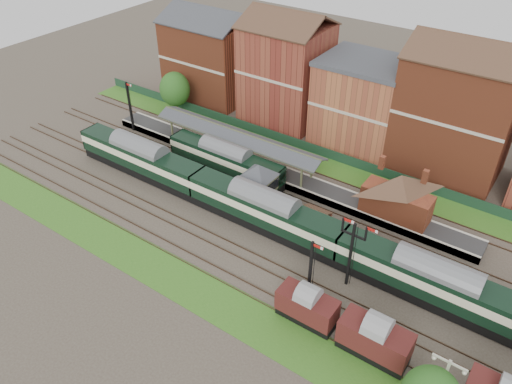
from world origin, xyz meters
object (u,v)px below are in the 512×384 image
Objects in this scene: goods_van_a at (307,306)px; platform_railcar at (226,159)px; semaphore_bracket at (351,250)px; dmu_train at (264,210)px; signal_box at (258,184)px.

platform_railcar is at bearing 144.28° from goods_van_a.
semaphore_bracket is 12.42m from dmu_train.
signal_box is 4.48m from dmu_train.
goods_van_a is at bearing -35.72° from platform_railcar.
dmu_train is (3.03, -3.25, -0.53)m from signal_box.
semaphore_bracket is 7.10m from goods_van_a.
signal_box is at bearing 138.80° from goods_van_a.
platform_railcar is (-10.59, 6.50, -0.31)m from dmu_train.
goods_van_a is at bearing -41.20° from signal_box.
signal_box is 8.27m from platform_railcar.
semaphore_bracket is 0.14× the size of dmu_train.
platform_railcar reaches higher than goods_van_a.
semaphore_bracket is at bearing 80.88° from goods_van_a.
semaphore_bracket is (15.04, -5.75, 1.44)m from signal_box.
dmu_train is at bearing 140.62° from goods_van_a.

